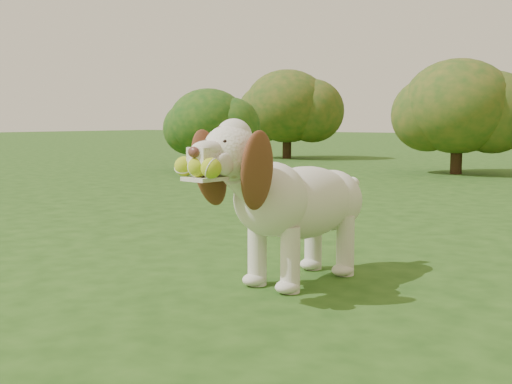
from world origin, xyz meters
The scene contains 5 objects.
ground centered at (0.00, 0.00, 0.00)m, with size 80.00×80.00×0.00m, color #1F4413.
dog centered at (0.34, 0.29, 0.46)m, with size 0.53×1.34×0.87m.
shrub_a centered at (-4.91, 6.00, 0.83)m, with size 1.36×1.36×1.41m.
shrub_e centered at (-5.74, 9.80, 1.18)m, with size 1.93×1.93×2.00m.
shrub_b centered at (-1.20, 7.77, 1.08)m, with size 1.78×1.78×1.84m.
Camera 1 is at (2.12, -2.54, 0.86)m, focal length 45.00 mm.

